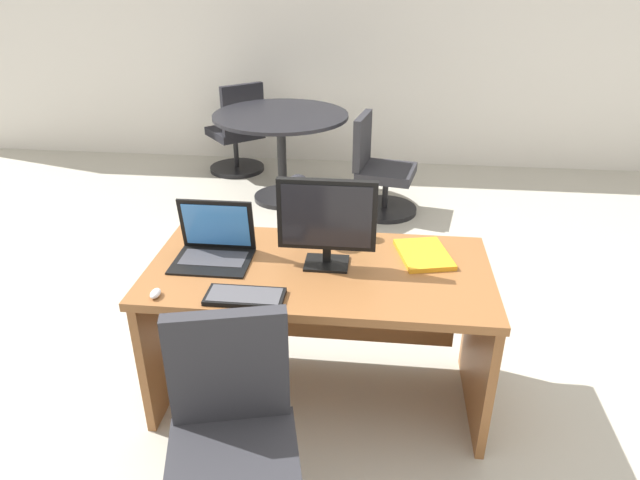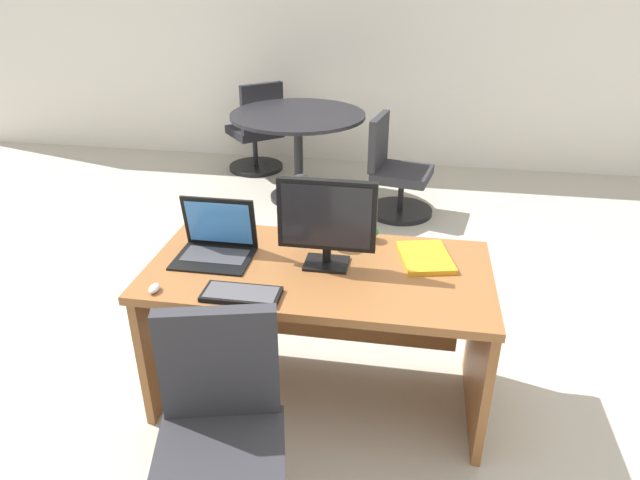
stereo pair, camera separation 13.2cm
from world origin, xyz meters
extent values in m
plane|color=#B7B2A3|center=(0.00, 1.50, 0.00)|extent=(12.00, 12.00, 0.00)
cube|color=silver|center=(0.00, 3.75, 1.40)|extent=(10.00, 0.10, 2.80)
cube|color=brown|center=(0.00, 0.00, 0.73)|extent=(1.56, 0.78, 0.04)
cube|color=brown|center=(-0.76, 0.00, 0.35)|extent=(0.04, 0.69, 0.71)
cube|color=brown|center=(0.76, 0.00, 0.35)|extent=(0.04, 0.69, 0.71)
cube|color=brown|center=(0.00, 0.29, 0.39)|extent=(1.37, 0.02, 0.50)
cube|color=black|center=(0.03, 0.03, 0.75)|extent=(0.20, 0.16, 0.01)
cube|color=black|center=(0.03, 0.04, 0.80)|extent=(0.04, 0.02, 0.07)
cube|color=black|center=(0.03, 0.03, 1.00)|extent=(0.44, 0.04, 0.33)
cube|color=black|center=(0.03, 0.01, 1.00)|extent=(0.40, 0.00, 0.29)
cube|color=black|center=(-0.50, -0.01, 0.75)|extent=(0.35, 0.28, 0.01)
cube|color=#38383D|center=(-0.50, 0.01, 0.76)|extent=(0.30, 0.15, 0.00)
cube|color=black|center=(-0.50, 0.11, 0.89)|extent=(0.35, 0.05, 0.26)
cube|color=#3F8CEA|center=(-0.50, 0.10, 0.89)|extent=(0.31, 0.04, 0.22)
cube|color=black|center=(-0.28, -0.30, 0.76)|extent=(0.33, 0.15, 0.02)
cube|color=#47474C|center=(-0.28, -0.30, 0.77)|extent=(0.30, 0.13, 0.00)
ellipsoid|color=silver|center=(-0.65, -0.32, 0.76)|extent=(0.04, 0.07, 0.03)
cylinder|color=black|center=(-0.13, 0.30, 0.76)|extent=(0.12, 0.12, 0.01)
cylinder|color=black|center=(-0.13, 0.30, 0.88)|extent=(0.02, 0.02, 0.23)
sphere|color=black|center=(-0.13, 0.27, 1.04)|extent=(0.11, 0.11, 0.11)
cube|color=orange|center=(0.48, 0.16, 0.76)|extent=(0.29, 0.35, 0.02)
cylinder|color=green|center=(0.19, 0.32, 0.79)|extent=(0.08, 0.08, 0.08)
torus|color=green|center=(0.23, 0.32, 0.79)|extent=(0.05, 0.01, 0.05)
cube|color=#2D2D33|center=(-0.20, -0.87, 0.42)|extent=(0.56, 0.56, 0.08)
cube|color=#2D2D33|center=(-0.26, -0.66, 0.69)|extent=(0.44, 0.16, 0.46)
cylinder|color=black|center=(-0.62, 2.55, 0.02)|extent=(0.53, 0.53, 0.04)
cylinder|color=black|center=(-0.62, 2.55, 0.40)|extent=(0.08, 0.08, 0.72)
cylinder|color=black|center=(-0.62, 2.55, 0.78)|extent=(1.18, 1.18, 0.03)
cylinder|color=black|center=(-1.23, 3.28, 0.02)|extent=(0.56, 0.56, 0.04)
cylinder|color=black|center=(-1.23, 3.28, 0.20)|extent=(0.05, 0.05, 0.32)
cube|color=black|center=(-1.23, 3.28, 0.40)|extent=(0.65, 0.65, 0.08)
cube|color=black|center=(-1.09, 3.11, 0.68)|extent=(0.37, 0.33, 0.48)
cylinder|color=black|center=(0.31, 2.37, 0.02)|extent=(0.56, 0.56, 0.04)
cylinder|color=black|center=(0.31, 2.37, 0.18)|extent=(0.05, 0.05, 0.28)
cube|color=#2D2D33|center=(0.31, 2.37, 0.36)|extent=(0.54, 0.54, 0.08)
cube|color=#2D2D33|center=(0.10, 2.41, 0.62)|extent=(0.14, 0.44, 0.44)
camera|label=1|loc=(0.25, -2.23, 2.02)|focal=31.77mm
camera|label=2|loc=(0.38, -2.21, 2.02)|focal=31.77mm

